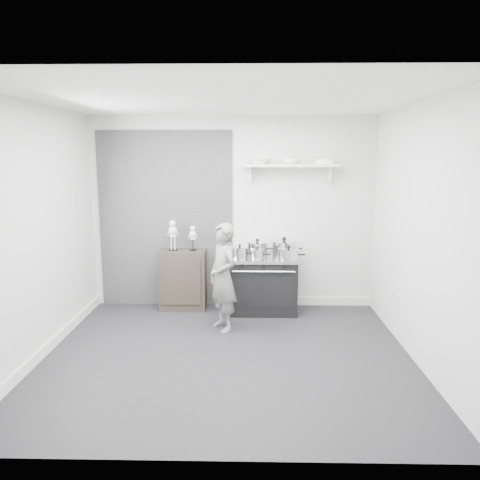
% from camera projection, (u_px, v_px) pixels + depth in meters
% --- Properties ---
extents(ground, '(4.00, 4.00, 0.00)m').
position_uv_depth(ground, '(227.00, 355.00, 5.10)').
color(ground, black).
rests_on(ground, ground).
extents(room_shell, '(4.02, 3.62, 2.71)m').
position_uv_depth(room_shell, '(218.00, 204.00, 4.96)').
color(room_shell, silver).
rests_on(room_shell, ground).
extents(wall_shelf, '(1.30, 0.26, 0.24)m').
position_uv_depth(wall_shelf, '(290.00, 166.00, 6.38)').
color(wall_shelf, silver).
rests_on(wall_shelf, room_shell).
extents(stove, '(0.98, 0.61, 0.79)m').
position_uv_depth(stove, '(263.00, 284.00, 6.48)').
color(stove, black).
rests_on(stove, ground).
extents(side_cabinet, '(0.65, 0.38, 0.84)m').
position_uv_depth(side_cabinet, '(183.00, 279.00, 6.63)').
color(side_cabinet, black).
rests_on(side_cabinet, ground).
extents(child, '(0.53, 0.59, 1.35)m').
position_uv_depth(child, '(223.00, 277.00, 5.76)').
color(child, slate).
rests_on(child, ground).
extents(pot_front_left, '(0.31, 0.23, 0.19)m').
position_uv_depth(pot_front_left, '(240.00, 252.00, 6.29)').
color(pot_front_left, silver).
rests_on(pot_front_left, stove).
extents(pot_back_left, '(0.37, 0.29, 0.22)m').
position_uv_depth(pot_back_left, '(257.00, 248.00, 6.54)').
color(pot_back_left, silver).
rests_on(pot_back_left, stove).
extents(pot_back_right, '(0.42, 0.34, 0.26)m').
position_uv_depth(pot_back_right, '(284.00, 248.00, 6.49)').
color(pot_back_right, silver).
rests_on(pot_back_right, stove).
extents(pot_front_right, '(0.36, 0.28, 0.19)m').
position_uv_depth(pot_front_right, '(289.00, 254.00, 6.22)').
color(pot_front_right, silver).
rests_on(pot_front_right, stove).
extents(pot_front_center, '(0.28, 0.19, 0.16)m').
position_uv_depth(pot_front_center, '(257.00, 254.00, 6.27)').
color(pot_front_center, silver).
rests_on(pot_front_center, stove).
extents(skeleton_full, '(0.14, 0.09, 0.49)m').
position_uv_depth(skeleton_full, '(173.00, 233.00, 6.51)').
color(skeleton_full, beige).
rests_on(skeleton_full, side_cabinet).
extents(skeleton_torso, '(0.11, 0.07, 0.40)m').
position_uv_depth(skeleton_torso, '(193.00, 236.00, 6.51)').
color(skeleton_torso, beige).
rests_on(skeleton_torso, side_cabinet).
extents(bowl_large, '(0.29, 0.29, 0.07)m').
position_uv_depth(bowl_large, '(259.00, 161.00, 6.37)').
color(bowl_large, white).
rests_on(bowl_large, wall_shelf).
extents(bowl_small, '(0.23, 0.23, 0.07)m').
position_uv_depth(bowl_small, '(291.00, 161.00, 6.36)').
color(bowl_small, white).
rests_on(bowl_small, wall_shelf).
extents(plate_stack, '(0.27, 0.27, 0.06)m').
position_uv_depth(plate_stack, '(325.00, 162.00, 6.35)').
color(plate_stack, white).
rests_on(plate_stack, wall_shelf).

